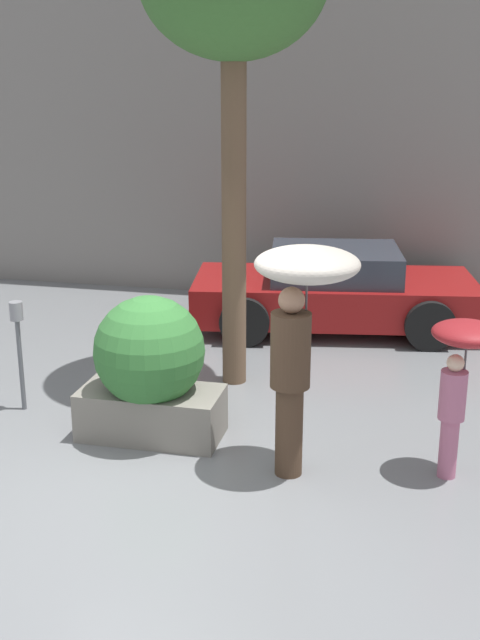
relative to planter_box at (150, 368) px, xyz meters
name	(u,v)px	position (x,y,z in m)	size (l,w,h in m)	color
ground_plane	(144,477)	(0.22, -0.85, -0.73)	(40.00, 40.00, 0.00)	slate
building_facade	(278,107)	(0.22, 5.65, 2.27)	(18.00, 0.30, 6.00)	gray
planter_box	(150,368)	(0.00, 0.00, 0.00)	(1.42, 1.10, 1.46)	gray
person_adult	(301,307)	(1.55, -0.40, 0.84)	(0.92, 0.92, 2.09)	#473323
person_child	(462,362)	(2.94, -0.16, 0.36)	(0.62, 0.62, 1.45)	#B76684
parked_car_near	(334,291)	(1.36, 4.00, -0.18)	(4.17, 2.42, 1.16)	maroon
parking_meter	(18,333)	(-1.58, 0.32, 0.15)	(0.14, 0.14, 1.22)	#595B60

